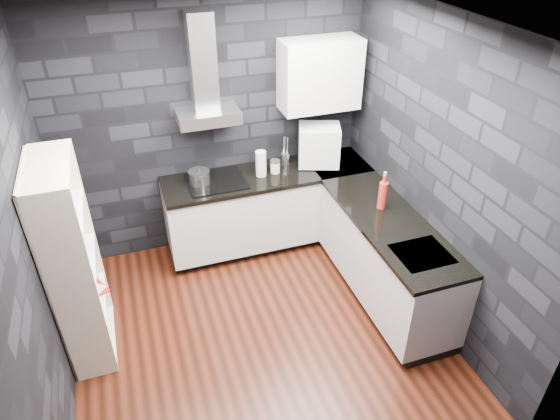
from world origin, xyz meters
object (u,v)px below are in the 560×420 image
storage_jar (275,167)px  fruit_bowl (73,265)px  bookshelf (74,264)px  pot (199,178)px  appliance_garage (319,145)px  utensil_crock (285,159)px  red_bottle (382,195)px  glass_vase (261,164)px

storage_jar → fruit_bowl: bearing=-154.0°
bookshelf → fruit_bowl: size_ratio=7.47×
pot → appliance_garage: appliance_garage is taller
storage_jar → utensil_crock: 0.22m
utensil_crock → red_bottle: bearing=-63.0°
glass_vase → appliance_garage: appliance_garage is taller
pot → fruit_bowl: size_ratio=0.85×
glass_vase → fruit_bowl: bearing=-152.4°
utensil_crock → storage_jar: bearing=-137.5°
glass_vase → appliance_garage: 0.66m
storage_jar → bookshelf: (-2.00, -0.92, -0.06)m
pot → utensil_crock: bearing=8.0°
appliance_garage → fruit_bowl: size_ratio=1.76×
storage_jar → red_bottle: size_ratio=0.46×
glass_vase → pot: bearing=177.8°
appliance_garage → storage_jar: bearing=-157.5°
utensil_crock → appliance_garage: appliance_garage is taller
pot → glass_vase: size_ratio=0.76×
utensil_crock → bookshelf: bookshelf is taller
appliance_garage → bookshelf: bearing=-140.0°
pot → storage_jar: 0.80m
utensil_crock → pot: bearing=-172.0°
storage_jar → appliance_garage: 0.53m
fruit_bowl → bookshelf: bearing=90.0°
glass_vase → red_bottle: (0.89, -0.95, -0.00)m
utensil_crock → fruit_bowl: bearing=-152.6°
utensil_crock → fruit_bowl: size_ratio=0.51×
utensil_crock → appliance_garage: bearing=-19.5°
utensil_crock → red_bottle: (0.57, -1.11, 0.07)m
storage_jar → fruit_bowl: size_ratio=0.51×
glass_vase → storage_jar: 0.17m
pot → red_bottle: 1.81m
bookshelf → fruit_bowl: bearing=-77.7°
glass_vase → red_bottle: bearing=-47.1°
fruit_bowl → utensil_crock: bearing=27.4°
storage_jar → red_bottle: bearing=-53.0°
glass_vase → utensil_crock: bearing=26.6°
bookshelf → storage_jar: bearing=36.9°
bookshelf → utensil_crock: bearing=38.5°
glass_vase → utensil_crock: 0.36m
storage_jar → appliance_garage: appliance_garage is taller
glass_vase → storage_jar: (0.16, 0.01, -0.07)m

